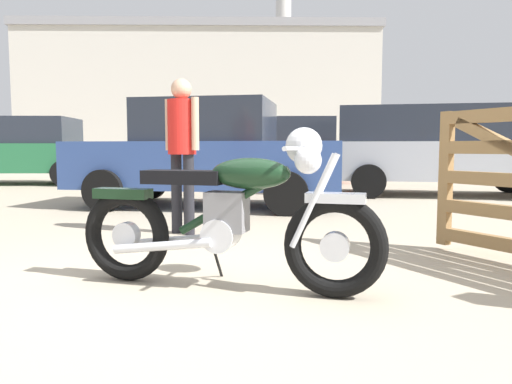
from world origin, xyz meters
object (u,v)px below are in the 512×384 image
Objects in this scene: dark_sedan_left at (284,149)px; silver_sedan_mid at (210,154)px; bystander at (184,139)px; blue_hatchback_right at (441,148)px; red_hatchback_near at (242,149)px; vintage_motorcycle at (235,214)px; pale_sedan_back at (16,148)px.

dark_sedan_left is 5.86m from silver_sedan_mid.
blue_hatchback_right reaches higher than bystander.
red_hatchback_near is at bearing -74.74° from dark_sedan_left.
vintage_motorcycle is at bearing 51.75° from bystander.
red_hatchback_near is (-0.45, 15.36, 0.45)m from vintage_motorcycle.
pale_sedan_back is (-10.01, 3.16, 0.00)m from blue_hatchback_right.
blue_hatchback_right reaches higher than vintage_motorcycle.
dark_sedan_left is 0.79× the size of blue_hatchback_right.
dark_sedan_left is 4.76m from blue_hatchback_right.
dark_sedan_left is at bearing -156.27° from bystander.
bystander is 0.34× the size of blue_hatchback_right.
bystander is 2.50m from silver_sedan_mid.
blue_hatchback_right and pale_sedan_back have the same top height.
vintage_motorcycle is 7.46m from blue_hatchback_right.
red_hatchback_near is at bearing 125.42° from blue_hatchback_right.
bystander is (-0.64, 2.05, 0.53)m from vintage_motorcycle.
blue_hatchback_right is at bearing 75.47° from vintage_motorcycle.
silver_sedan_mid is 0.91× the size of red_hatchback_near.
blue_hatchback_right is (3.77, 6.42, 0.45)m from vintage_motorcycle.
silver_sedan_mid reaches higher than vintage_motorcycle.
dark_sedan_left is 0.80× the size of red_hatchback_near.
vintage_motorcycle is at bearing -110.28° from blue_hatchback_right.
blue_hatchback_right is (4.41, 4.36, -0.08)m from bystander.
blue_hatchback_right is at bearing 121.73° from red_hatchback_near.
pale_sedan_back reaches higher than silver_sedan_mid.
red_hatchback_near reaches higher than silver_sedan_mid.
blue_hatchback_right and red_hatchback_near have the same top height.
bystander is at bearing -80.83° from silver_sedan_mid.
blue_hatchback_right reaches higher than silver_sedan_mid.
blue_hatchback_right is 1.04× the size of pale_sedan_back.
dark_sedan_left reaches higher than red_hatchback_near.
pale_sedan_back is at bearing 172.62° from blue_hatchback_right.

